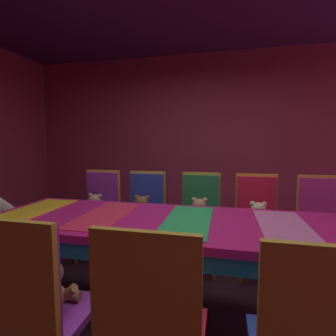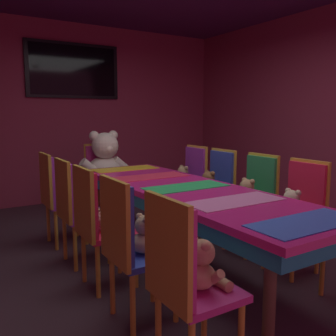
{
  "view_description": "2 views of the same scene",
  "coord_description": "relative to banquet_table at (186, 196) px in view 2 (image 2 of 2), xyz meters",
  "views": [
    {
      "loc": [
        -1.75,
        -0.24,
        1.28
      ],
      "look_at": [
        -0.02,
        0.14,
        1.12
      ],
      "focal_mm": 26.88,
      "sensor_mm": 36.0,
      "label": 1
    },
    {
      "loc": [
        -1.83,
        -2.67,
        1.39
      ],
      "look_at": [
        -0.06,
        0.21,
        0.89
      ],
      "focal_mm": 39.56,
      "sensor_mm": 36.0,
      "label": 2
    }
  ],
  "objects": [
    {
      "name": "chair_left_0",
      "position": [
        -0.84,
        -1.18,
        -0.06
      ],
      "size": [
        0.42,
        0.41,
        0.98
      ],
      "color": "#CC338C",
      "rests_on": "ground_plane"
    },
    {
      "name": "teddy_right_4",
      "position": [
        0.72,
        1.14,
        -0.08
      ],
      "size": [
        0.23,
        0.3,
        0.29
      ],
      "rotation": [
        0.0,
        0.0,
        3.14
      ],
      "color": "tan",
      "rests_on": "chair_right_4"
    },
    {
      "name": "wall_tv",
      "position": [
        0.0,
        3.11,
        1.39
      ],
      "size": [
        1.45,
        0.06,
        0.84
      ],
      "color": "black"
    },
    {
      "name": "chair_left_1",
      "position": [
        -0.86,
        -0.56,
        -0.06
      ],
      "size": [
        0.42,
        0.41,
        0.98
      ],
      "color": "#2D47B2",
      "rests_on": "ground_plane"
    },
    {
      "name": "chair_right_2",
      "position": [
        0.86,
        -0.01,
        -0.06
      ],
      "size": [
        0.42,
        0.41,
        0.98
      ],
      "rotation": [
        0.0,
        0.0,
        3.14
      ],
      "color": "#268C4C",
      "rests_on": "ground_plane"
    },
    {
      "name": "king_teddy_bear",
      "position": [
        0.0,
        1.88,
        0.1
      ],
      "size": [
        0.75,
        0.58,
        0.71
      ],
      "rotation": [
        0.0,
        0.0,
        -1.57
      ],
      "color": "silver",
      "rests_on": "throne_chair"
    },
    {
      "name": "chair_left_2",
      "position": [
        -0.86,
        0.02,
        -0.06
      ],
      "size": [
        0.42,
        0.41,
        0.98
      ],
      "color": "red",
      "rests_on": "ground_plane"
    },
    {
      "name": "teddy_left_1",
      "position": [
        -0.72,
        -0.56,
        -0.08
      ],
      "size": [
        0.22,
        0.28,
        0.27
      ],
      "color": "tan",
      "rests_on": "chair_left_1"
    },
    {
      "name": "teddy_right_3",
      "position": [
        0.7,
        0.59,
        -0.07
      ],
      "size": [
        0.24,
        0.31,
        0.29
      ],
      "rotation": [
        0.0,
        0.0,
        3.14
      ],
      "color": "brown",
      "rests_on": "chair_right_3"
    },
    {
      "name": "chair_right_3",
      "position": [
        0.84,
        0.59,
        -0.06
      ],
      "size": [
        0.42,
        0.41,
        0.98
      ],
      "rotation": [
        0.0,
        0.0,
        3.14
      ],
      "color": "#2D47B2",
      "rests_on": "ground_plane"
    },
    {
      "name": "chair_right_1",
      "position": [
        0.85,
        -0.57,
        -0.06
      ],
      "size": [
        0.42,
        0.41,
        0.98
      ],
      "rotation": [
        0.0,
        0.0,
        3.14
      ],
      "color": "red",
      "rests_on": "ground_plane"
    },
    {
      "name": "banquet_table",
      "position": [
        0.0,
        0.0,
        0.0
      ],
      "size": [
        0.9,
        3.02,
        0.75
      ],
      "color": "#C61E72",
      "rests_on": "ground_plane"
    },
    {
      "name": "chair_left_4",
      "position": [
        -0.86,
        1.19,
        -0.06
      ],
      "size": [
        0.42,
        0.41,
        0.98
      ],
      "color": "purple",
      "rests_on": "ground_plane"
    },
    {
      "name": "teddy_left_3",
      "position": [
        -0.72,
        0.58,
        -0.09
      ],
      "size": [
        0.21,
        0.28,
        0.26
      ],
      "color": "olive",
      "rests_on": "chair_left_3"
    },
    {
      "name": "throne_chair",
      "position": [
        0.0,
        2.06,
        -0.06
      ],
      "size": [
        0.41,
        0.42,
        0.98
      ],
      "rotation": [
        0.0,
        0.0,
        -1.57
      ],
      "color": "#CC338C",
      "rests_on": "ground_plane"
    },
    {
      "name": "teddy_left_4",
      "position": [
        -0.72,
        1.19,
        -0.07
      ],
      "size": [
        0.24,
        0.31,
        0.29
      ],
      "color": "beige",
      "rests_on": "chair_left_4"
    },
    {
      "name": "chair_left_3",
      "position": [
        -0.86,
        0.58,
        -0.06
      ],
      "size": [
        0.42,
        0.41,
        0.98
      ],
      "color": "purple",
      "rests_on": "ground_plane"
    },
    {
      "name": "chair_right_4",
      "position": [
        0.86,
        1.14,
        -0.06
      ],
      "size": [
        0.42,
        0.41,
        0.98
      ],
      "rotation": [
        0.0,
        0.0,
        3.14
      ],
      "color": "purple",
      "rests_on": "ground_plane"
    },
    {
      "name": "ground_plane",
      "position": [
        0.0,
        0.0,
        -0.66
      ],
      "size": [
        7.9,
        7.9,
        0.0
      ],
      "primitive_type": "plane",
      "color": "#3F2D38"
    },
    {
      "name": "wall_back",
      "position": [
        0.0,
        3.2,
        0.74
      ],
      "size": [
        5.2,
        0.12,
        2.8
      ],
      "primitive_type": "cube",
      "color": "#99334C",
      "rests_on": "ground_plane"
    },
    {
      "name": "teddy_right_2",
      "position": [
        0.72,
        -0.01,
        -0.07
      ],
      "size": [
        0.24,
        0.31,
        0.29
      ],
      "rotation": [
        0.0,
        0.0,
        3.14
      ],
      "color": "tan",
      "rests_on": "chair_right_2"
    },
    {
      "name": "teddy_left_2",
      "position": [
        -0.71,
        0.02,
        -0.06
      ],
      "size": [
        0.27,
        0.35,
        0.33
      ],
      "color": "beige",
      "rests_on": "chair_left_2"
    },
    {
      "name": "teddy_left_0",
      "position": [
        -0.7,
        -1.18,
        -0.08
      ],
      "size": [
        0.23,
        0.3,
        0.28
      ],
      "color": "tan",
      "rests_on": "chair_left_0"
    },
    {
      "name": "teddy_right_1",
      "position": [
        0.71,
        -0.57,
        -0.08
      ],
      "size": [
        0.23,
        0.3,
        0.29
      ],
      "rotation": [
        0.0,
        0.0,
        3.14
      ],
      "color": "beige",
      "rests_on": "chair_right_1"
    }
  ]
}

